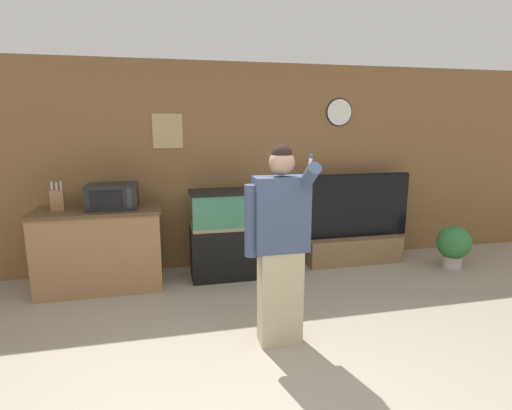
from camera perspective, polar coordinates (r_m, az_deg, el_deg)
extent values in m
plane|color=gray|center=(3.00, 7.19, -26.59)|extent=(18.00, 18.00, 0.00)
cube|color=brown|center=(5.19, -3.39, 5.46)|extent=(10.00, 0.06, 2.60)
cube|color=tan|center=(5.06, -12.52, 10.27)|extent=(0.36, 0.02, 0.42)
cylinder|color=white|center=(5.55, 11.80, 12.84)|extent=(0.34, 0.03, 0.34)
cylinder|color=black|center=(5.55, 11.79, 12.84)|extent=(0.36, 0.01, 0.36)
cube|color=olive|center=(4.87, -21.29, -6.04)|extent=(1.33, 0.60, 0.89)
cube|color=#513A24|center=(4.75, -21.69, -0.70)|extent=(1.37, 0.64, 0.03)
cube|color=black|center=(4.70, -19.80, 1.21)|extent=(0.54, 0.38, 0.27)
cube|color=black|center=(4.51, -20.63, 0.75)|extent=(0.33, 0.01, 0.19)
cube|color=#2D2D33|center=(4.49, -17.63, 0.89)|extent=(0.05, 0.01, 0.22)
cube|color=olive|center=(4.82, -26.48, 0.60)|extent=(0.14, 0.08, 0.22)
cylinder|color=#B7B7BC|center=(4.81, -27.19, 2.44)|extent=(0.02, 0.02, 0.10)
cylinder|color=#B7B7BC|center=(4.80, -26.64, 2.40)|extent=(0.02, 0.02, 0.09)
cylinder|color=#B7B7BC|center=(4.79, -26.09, 2.49)|extent=(0.02, 0.02, 0.10)
cylinder|color=#B7B7BC|center=(4.84, -27.09, 2.40)|extent=(0.02, 0.02, 0.08)
cylinder|color=#B7B7BC|center=(4.83, -26.54, 2.40)|extent=(0.02, 0.02, 0.08)
cube|color=black|center=(4.94, -3.43, -6.64)|extent=(1.00, 0.47, 0.62)
cube|color=#937F5B|center=(4.84, -3.48, -2.93)|extent=(0.97, 0.46, 0.04)
cube|color=#387556|center=(4.80, -3.51, -0.55)|extent=(0.96, 0.45, 0.43)
cube|color=black|center=(4.76, -3.54, 1.93)|extent=(1.00, 0.47, 0.03)
cube|color=brown|center=(5.61, 13.60, -6.14)|extent=(1.30, 0.40, 0.35)
cube|color=black|center=(5.46, 13.90, -0.18)|extent=(1.53, 0.05, 0.84)
cube|color=black|center=(5.49, 13.76, -0.12)|extent=(1.56, 0.01, 0.87)
cube|color=#BCAD89|center=(3.47, 3.45, -12.97)|extent=(0.36, 0.20, 0.82)
cube|color=#3D4C6B|center=(3.24, 3.60, -1.32)|extent=(0.44, 0.21, 0.62)
sphere|color=tan|center=(3.17, 3.70, 6.11)|extent=(0.21, 0.21, 0.21)
sphere|color=black|center=(3.17, 3.71, 7.13)|extent=(0.17, 0.17, 0.17)
cylinder|color=#3D4C6B|center=(3.19, -0.63, -2.28)|extent=(0.12, 0.12, 0.58)
cylinder|color=#3D4C6B|center=(3.11, 7.52, 3.88)|extent=(0.10, 0.32, 0.27)
cylinder|color=white|center=(3.08, 7.70, 5.68)|extent=(0.02, 0.06, 0.11)
cylinder|color=#2856B2|center=(3.06, 7.86, 6.75)|extent=(0.02, 0.03, 0.05)
cylinder|color=#B2A899|center=(5.88, 26.20, -7.24)|extent=(0.24, 0.24, 0.15)
sphere|color=#33753D|center=(5.81, 26.42, -4.83)|extent=(0.43, 0.43, 0.43)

